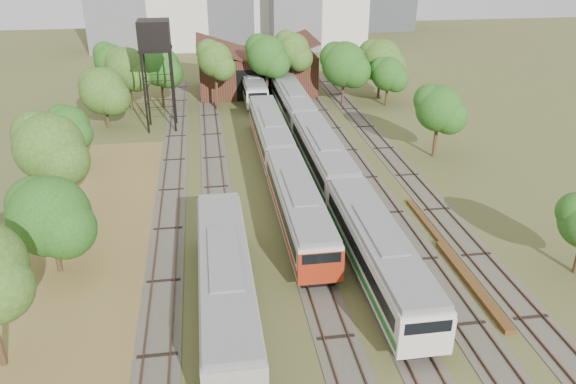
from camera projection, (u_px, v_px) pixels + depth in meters
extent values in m
plane|color=#475123|center=(387.00, 374.00, 29.46)|extent=(240.00, 240.00, 0.00)
cube|color=brown|center=(61.00, 312.00, 34.15)|extent=(14.00, 60.00, 0.04)
cube|color=#4C473D|center=(171.00, 190.00, 50.18)|extent=(2.60, 80.00, 0.06)
cube|color=#472D1E|center=(163.00, 190.00, 50.04)|extent=(0.08, 80.00, 0.14)
cube|color=#472D1E|center=(179.00, 188.00, 50.24)|extent=(0.08, 80.00, 0.14)
cube|color=#4C473D|center=(216.00, 187.00, 50.73)|extent=(2.60, 80.00, 0.06)
cube|color=#472D1E|center=(208.00, 187.00, 50.59)|extent=(0.08, 80.00, 0.14)
cube|color=#472D1E|center=(224.00, 186.00, 50.79)|extent=(0.08, 80.00, 0.14)
cube|color=#4C473D|center=(282.00, 183.00, 51.55)|extent=(2.60, 80.00, 0.06)
cube|color=#472D1E|center=(274.00, 183.00, 51.41)|extent=(0.08, 80.00, 0.14)
cube|color=#472D1E|center=(290.00, 182.00, 51.61)|extent=(0.08, 80.00, 0.14)
cube|color=#4C473D|center=(324.00, 180.00, 52.09)|extent=(2.60, 80.00, 0.06)
cube|color=#472D1E|center=(317.00, 180.00, 51.96)|extent=(0.08, 80.00, 0.14)
cube|color=#472D1E|center=(332.00, 179.00, 52.15)|extent=(0.08, 80.00, 0.14)
cube|color=#4C473D|center=(366.00, 178.00, 52.64)|extent=(2.60, 80.00, 0.06)
cube|color=#472D1E|center=(359.00, 177.00, 52.50)|extent=(0.08, 80.00, 0.14)
cube|color=#472D1E|center=(374.00, 176.00, 52.70)|extent=(0.08, 80.00, 0.14)
cube|color=#4C473D|center=(407.00, 175.00, 53.19)|extent=(2.60, 80.00, 0.06)
cube|color=#472D1E|center=(400.00, 175.00, 53.05)|extent=(0.08, 80.00, 0.14)
cube|color=#472D1E|center=(414.00, 174.00, 53.25)|extent=(0.08, 80.00, 0.14)
cube|color=black|center=(298.00, 226.00, 43.36)|extent=(2.22, 15.64, 0.81)
cube|color=beige|center=(298.00, 206.00, 42.66)|extent=(2.92, 17.00, 2.52)
cube|color=black|center=(298.00, 203.00, 42.53)|extent=(2.98, 15.64, 0.86)
cube|color=slate|center=(299.00, 189.00, 42.05)|extent=(2.69, 16.66, 0.36)
cube|color=maroon|center=(298.00, 215.00, 42.96)|extent=(2.98, 16.66, 0.45)
cube|color=maroon|center=(321.00, 268.00, 35.15)|extent=(2.96, 0.25, 2.27)
cube|color=black|center=(270.00, 147.00, 59.03)|extent=(2.22, 15.64, 0.81)
cube|color=beige|center=(270.00, 132.00, 58.32)|extent=(2.92, 17.00, 2.52)
cube|color=black|center=(270.00, 129.00, 58.19)|extent=(2.98, 15.64, 0.86)
cube|color=slate|center=(270.00, 119.00, 57.71)|extent=(2.69, 16.66, 0.36)
cube|color=maroon|center=(270.00, 138.00, 58.62)|extent=(2.98, 16.66, 0.45)
cube|color=black|center=(376.00, 274.00, 37.25)|extent=(2.28, 15.64, 0.83)
cube|color=beige|center=(378.00, 252.00, 36.52)|extent=(3.01, 17.00, 2.59)
cube|color=black|center=(378.00, 248.00, 36.39)|extent=(3.07, 15.64, 0.88)
cube|color=slate|center=(380.00, 232.00, 35.89)|extent=(2.77, 16.66, 0.37)
cube|color=#1A6826|center=(377.00, 261.00, 36.83)|extent=(3.07, 16.66, 0.47)
cube|color=beige|center=(426.00, 338.00, 29.01)|extent=(3.05, 0.25, 2.33)
cube|color=black|center=(322.00, 172.00, 52.91)|extent=(2.28, 15.64, 0.83)
cube|color=beige|center=(323.00, 155.00, 52.18)|extent=(3.01, 17.00, 2.59)
cube|color=black|center=(323.00, 152.00, 52.05)|extent=(3.07, 15.64, 0.88)
cube|color=slate|center=(323.00, 140.00, 51.55)|extent=(2.77, 16.66, 0.37)
cube|color=#1A6826|center=(322.00, 162.00, 52.49)|extent=(3.07, 16.66, 0.47)
cube|color=black|center=(293.00, 117.00, 68.57)|extent=(2.28, 15.64, 0.83)
cube|color=beige|center=(293.00, 103.00, 67.84)|extent=(3.01, 17.00, 2.59)
cube|color=black|center=(293.00, 100.00, 67.71)|extent=(3.07, 15.64, 0.88)
cube|color=slate|center=(293.00, 91.00, 67.21)|extent=(2.77, 16.66, 0.37)
cube|color=#1A6826|center=(293.00, 109.00, 68.15)|extent=(3.07, 16.66, 0.47)
cube|color=black|center=(252.00, 95.00, 77.52)|extent=(2.08, 14.72, 0.76)
cube|color=beige|center=(252.00, 84.00, 76.86)|extent=(2.74, 16.00, 2.37)
cube|color=black|center=(252.00, 82.00, 76.73)|extent=(2.80, 14.72, 0.80)
cube|color=slate|center=(252.00, 74.00, 76.28)|extent=(2.53, 15.68, 0.34)
cube|color=#1A6826|center=(252.00, 89.00, 77.14)|extent=(2.80, 15.68, 0.43)
cube|color=beige|center=(258.00, 101.00, 69.79)|extent=(2.78, 0.25, 2.13)
cube|color=black|center=(227.00, 306.00, 34.11)|extent=(2.32, 16.56, 0.84)
cube|color=gray|center=(226.00, 282.00, 33.37)|extent=(3.05, 18.00, 2.63)
cube|color=black|center=(225.00, 277.00, 33.23)|extent=(3.11, 16.56, 0.90)
cube|color=slate|center=(224.00, 260.00, 32.73)|extent=(2.81, 17.64, 0.38)
cylinder|color=black|center=(145.00, 94.00, 62.41)|extent=(0.23, 0.23, 9.04)
cylinder|color=black|center=(173.00, 93.00, 62.83)|extent=(0.23, 0.23, 9.04)
cylinder|color=black|center=(147.00, 87.00, 65.14)|extent=(0.23, 0.23, 9.04)
cylinder|color=black|center=(174.00, 86.00, 65.56)|extent=(0.23, 0.23, 9.04)
cube|color=black|center=(155.00, 49.00, 62.02)|extent=(3.56, 3.56, 0.20)
cube|color=black|center=(154.00, 34.00, 61.33)|extent=(3.39, 3.39, 3.05)
cube|color=brown|center=(471.00, 282.00, 36.78)|extent=(0.68, 10.26, 0.34)
cube|color=brown|center=(426.00, 223.00, 44.38)|extent=(0.49, 7.84, 0.25)
cube|color=#3B1A15|center=(256.00, 72.00, 80.06)|extent=(16.00, 11.00, 5.50)
cube|color=#3B1A15|center=(227.00, 49.00, 78.09)|extent=(8.45, 11.55, 2.96)
cube|color=#3B1A15|center=(284.00, 47.00, 79.18)|extent=(8.45, 11.55, 2.96)
cube|color=black|center=(260.00, 85.00, 75.42)|extent=(6.40, 0.15, 4.12)
cylinder|color=#382616|center=(56.00, 250.00, 37.60)|extent=(0.36, 0.36, 3.35)
sphere|color=#1C4D14|center=(49.00, 216.00, 36.50)|extent=(5.31, 5.31, 5.31)
cylinder|color=#382616|center=(58.00, 191.00, 44.47)|extent=(0.36, 0.36, 4.76)
sphere|color=#1C4D14|center=(49.00, 147.00, 42.90)|extent=(5.32, 5.32, 5.32)
cylinder|color=#382616|center=(74.00, 154.00, 53.44)|extent=(0.36, 0.36, 3.57)
sphere|color=#1C4D14|center=(69.00, 126.00, 52.27)|extent=(3.83, 3.83, 3.83)
cylinder|color=#382616|center=(107.00, 113.00, 65.29)|extent=(0.36, 0.36, 3.46)
sphere|color=#1C4D14|center=(104.00, 91.00, 64.15)|extent=(5.42, 5.42, 5.42)
cylinder|color=#382616|center=(114.00, 88.00, 73.24)|extent=(0.36, 0.36, 4.69)
sphere|color=#1C4D14|center=(111.00, 60.00, 71.71)|extent=(4.17, 4.17, 4.17)
cylinder|color=#382616|center=(130.00, 94.00, 71.83)|extent=(0.36, 0.36, 4.16)
sphere|color=#1C4D14|center=(127.00, 69.00, 70.46)|extent=(5.28, 5.28, 5.28)
cylinder|color=#382616|center=(163.00, 92.00, 72.65)|extent=(0.36, 0.36, 4.22)
sphere|color=#1C4D14|center=(160.00, 66.00, 71.26)|extent=(5.03, 5.03, 5.03)
cylinder|color=#382616|center=(217.00, 90.00, 71.64)|extent=(0.36, 0.36, 5.06)
sphere|color=#1C4D14|center=(215.00, 59.00, 69.97)|extent=(4.36, 4.36, 4.36)
cylinder|color=#382616|center=(267.00, 85.00, 73.98)|extent=(0.36, 0.36, 5.03)
sphere|color=#1C4D14|center=(267.00, 56.00, 72.33)|extent=(5.16, 5.16, 5.16)
cylinder|color=#382616|center=(292.00, 81.00, 75.66)|extent=(0.36, 0.36, 5.28)
sphere|color=#1C4D14|center=(293.00, 50.00, 73.93)|extent=(4.55, 4.55, 4.55)
cylinder|color=#382616|center=(343.00, 89.00, 74.10)|extent=(0.36, 0.36, 4.16)
sphere|color=#1C4D14|center=(344.00, 64.00, 72.74)|extent=(5.84, 5.84, 5.84)
cylinder|color=#382616|center=(379.00, 84.00, 76.77)|extent=(0.36, 0.36, 4.05)
sphere|color=#1C4D14|center=(381.00, 61.00, 75.44)|extent=(5.70, 5.70, 5.70)
cylinder|color=#382616|center=(435.00, 138.00, 56.83)|extent=(0.36, 0.36, 4.00)
sphere|color=#1C4D14|center=(439.00, 108.00, 55.52)|extent=(4.61, 4.61, 4.61)
cylinder|color=#382616|center=(387.00, 93.00, 73.65)|extent=(0.36, 0.36, 3.29)
sphere|color=#1C4D14|center=(388.00, 74.00, 72.57)|extent=(4.36, 4.36, 4.36)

